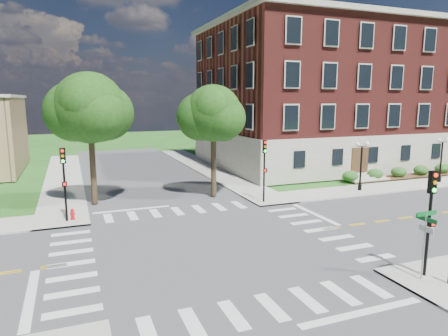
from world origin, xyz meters
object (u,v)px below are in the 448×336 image
object	(u,v)px
traffic_signal_ne	(264,163)
traffic_signal_nw	(64,175)
twin_lamp_west	(361,163)
traffic_signal_se	(430,210)
twin_lamp_east	(441,157)
street_sign_pole	(425,232)
fire_hydrant	(72,215)

from	to	relation	value
traffic_signal_ne	traffic_signal_nw	size ratio (longest dim) A/B	1.00
traffic_signal_ne	twin_lamp_west	size ratio (longest dim) A/B	1.13
traffic_signal_se	traffic_signal_ne	xyz separation A→B (m)	(-0.81, 14.42, 0.00)
twin_lamp_west	twin_lamp_east	world-z (taller)	same
street_sign_pole	traffic_signal_se	bearing A→B (deg)	26.53
street_sign_pole	fire_hydrant	bearing A→B (deg)	133.59
traffic_signal_nw	fire_hydrant	bearing A→B (deg)	30.57
street_sign_pole	fire_hydrant	distance (m)	20.77
traffic_signal_nw	fire_hydrant	xyz separation A→B (m)	(0.35, 0.21, -2.72)
traffic_signal_ne	street_sign_pole	xyz separation A→B (m)	(0.38, -14.63, -0.88)
traffic_signal_se	traffic_signal_ne	world-z (taller)	same
twin_lamp_west	traffic_signal_ne	bearing A→B (deg)	-176.75
traffic_signal_ne	twin_lamp_east	distance (m)	19.11
traffic_signal_nw	twin_lamp_west	size ratio (longest dim) A/B	1.13
traffic_signal_se	traffic_signal_nw	distance (m)	20.94
twin_lamp_west	fire_hydrant	world-z (taller)	twin_lamp_west
traffic_signal_se	fire_hydrant	world-z (taller)	traffic_signal_se
traffic_signal_nw	twin_lamp_east	bearing A→B (deg)	0.78
twin_lamp_west	twin_lamp_east	bearing A→B (deg)	0.34
twin_lamp_east	traffic_signal_nw	bearing A→B (deg)	-179.22
traffic_signal_se	twin_lamp_west	distance (m)	17.38
traffic_signal_ne	fire_hydrant	size ratio (longest dim) A/B	6.40
traffic_signal_se	traffic_signal_nw	world-z (taller)	same
twin_lamp_west	street_sign_pole	distance (m)	17.78
twin_lamp_east	street_sign_pole	bearing A→B (deg)	-140.85
traffic_signal_nw	fire_hydrant	distance (m)	2.75
street_sign_pole	fire_hydrant	size ratio (longest dim) A/B	4.13
traffic_signal_ne	fire_hydrant	bearing A→B (deg)	178.54
twin_lamp_west	street_sign_pole	xyz separation A→B (m)	(-9.25, -15.18, -0.21)
twin_lamp_east	street_sign_pole	size ratio (longest dim) A/B	1.36
traffic_signal_ne	fire_hydrant	xyz separation A→B (m)	(-13.89, 0.35, -2.72)
street_sign_pole	twin_lamp_east	bearing A→B (deg)	39.15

